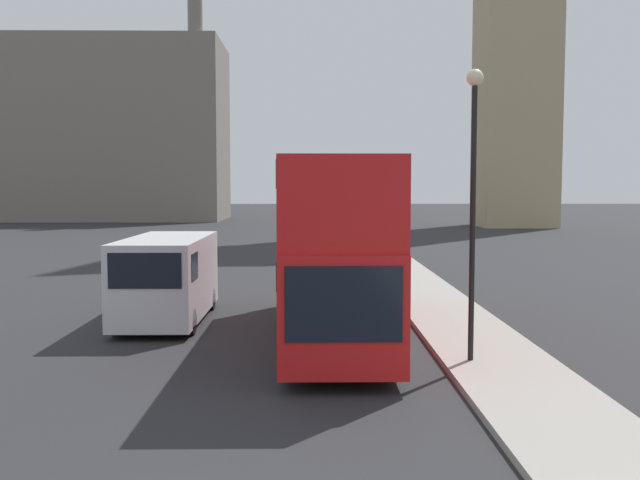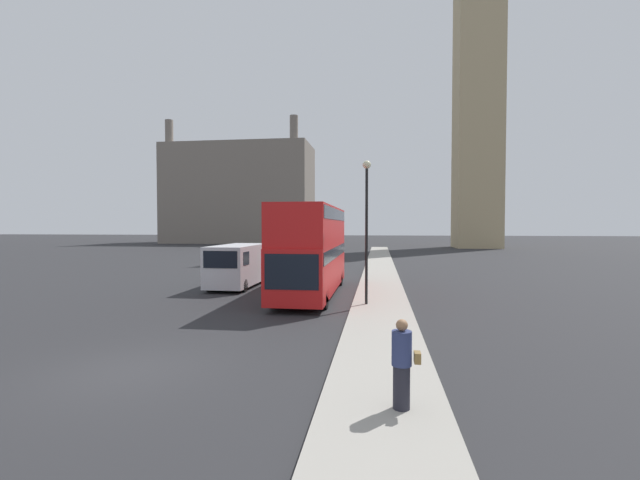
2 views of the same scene
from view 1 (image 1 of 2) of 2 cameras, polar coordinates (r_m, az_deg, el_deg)
The scene contains 4 objects.
building_block_distant at distance 87.11m, azimuth -17.63°, elevation 8.25°, with size 29.89×13.19×24.71m.
red_double_decker_bus at distance 18.34m, azimuth 1.13°, elevation -0.10°, with size 2.52×10.59×4.53m.
white_van at distance 21.02m, azimuth -12.16°, elevation -2.91°, with size 2.19×5.66×2.45m.
street_lamp at distance 15.62m, azimuth 12.17°, elevation 5.25°, with size 0.36×0.36×6.25m.
Camera 1 is at (2.12, -6.13, 3.94)m, focal length 40.00 mm.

